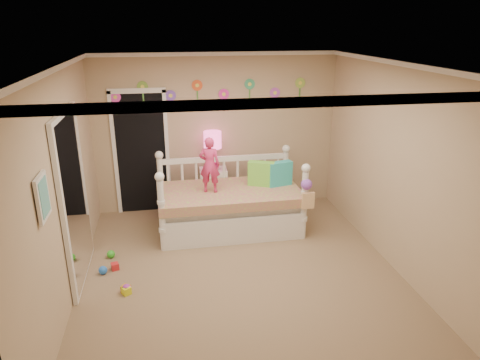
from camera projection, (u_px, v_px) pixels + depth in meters
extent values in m
cube|color=#7F684C|center=(240.00, 273.00, 5.60)|extent=(4.00, 4.50, 0.01)
cube|color=white|center=(241.00, 65.00, 4.71)|extent=(4.00, 4.50, 0.01)
cube|color=tan|center=(217.00, 133.00, 7.24)|extent=(4.00, 0.01, 2.60)
cube|color=tan|center=(63.00, 188.00, 4.83)|extent=(0.01, 4.50, 2.60)
cube|color=tan|center=(397.00, 168.00, 5.48)|extent=(0.01, 4.50, 2.60)
cube|color=#23B08E|center=(280.00, 174.00, 6.70)|extent=(0.40, 0.22, 0.38)
cube|color=#78DA42|center=(261.00, 174.00, 6.69)|extent=(0.42, 0.29, 0.38)
imported|color=#DC326D|center=(210.00, 165.00, 6.36)|extent=(0.35, 0.27, 0.84)
cube|color=white|center=(214.00, 190.00, 7.33)|extent=(0.46, 0.36, 0.75)
sphere|color=#D61C89|center=(213.00, 164.00, 7.17)|extent=(0.17, 0.17, 0.17)
cylinder|color=#D61C89|center=(213.00, 153.00, 7.11)|extent=(0.03, 0.03, 0.37)
cylinder|color=#F24893|center=(213.00, 140.00, 7.03)|extent=(0.29, 0.29, 0.27)
cube|color=black|center=(141.00, 152.00, 7.11)|extent=(0.90, 0.04, 2.07)
cube|color=white|center=(75.00, 199.00, 5.20)|extent=(0.07, 1.30, 2.10)
cube|color=white|center=(42.00, 197.00, 3.92)|extent=(0.05, 0.34, 0.42)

